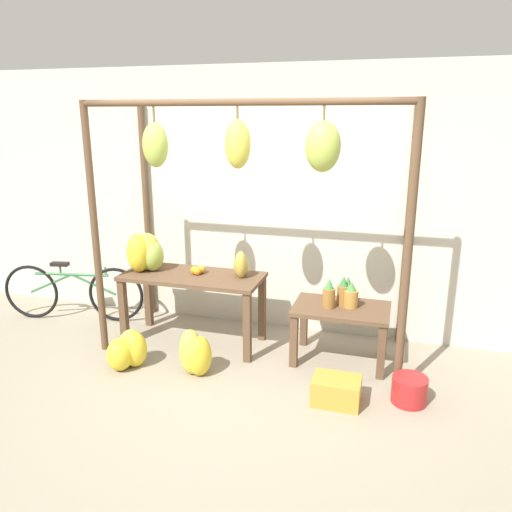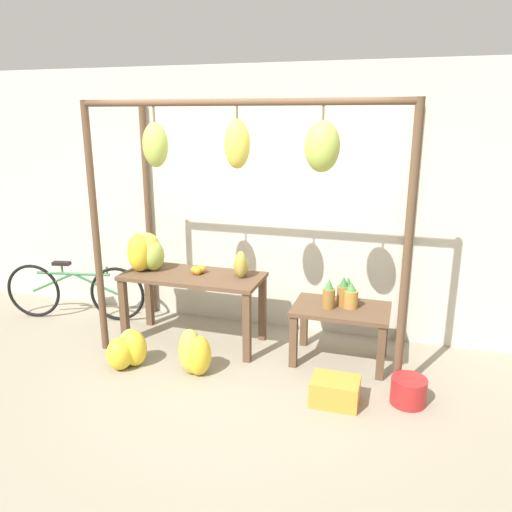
% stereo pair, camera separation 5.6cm
% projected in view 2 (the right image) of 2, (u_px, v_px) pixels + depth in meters
% --- Properties ---
extents(ground_plane, '(20.00, 20.00, 0.00)m').
position_uv_depth(ground_plane, '(224.00, 387.00, 4.37)').
color(ground_plane, gray).
extents(shop_wall_back, '(8.00, 0.08, 2.80)m').
position_uv_depth(shop_wall_back, '(271.00, 202.00, 5.34)').
color(shop_wall_back, beige).
rests_on(shop_wall_back, ground_plane).
extents(stall_awning, '(2.94, 1.18, 2.43)m').
position_uv_depth(stall_awning, '(250.00, 178.00, 4.39)').
color(stall_awning, brown).
rests_on(stall_awning, ground_plane).
extents(display_table_main, '(1.43, 0.62, 0.74)m').
position_uv_depth(display_table_main, '(193.00, 286.00, 5.09)').
color(display_table_main, brown).
rests_on(display_table_main, ground_plane).
extents(display_table_side, '(0.90, 0.58, 0.55)m').
position_uv_depth(display_table_side, '(341.00, 318.00, 4.72)').
color(display_table_side, brown).
rests_on(display_table_side, ground_plane).
extents(banana_pile_on_table, '(0.41, 0.44, 0.40)m').
position_uv_depth(banana_pile_on_table, '(146.00, 253.00, 5.14)').
color(banana_pile_on_table, '#9EB247').
rests_on(banana_pile_on_table, display_table_main).
extents(orange_pile, '(0.14, 0.15, 0.09)m').
position_uv_depth(orange_pile, '(199.00, 270.00, 5.07)').
color(orange_pile, orange).
rests_on(orange_pile, display_table_main).
extents(pineapple_cluster, '(0.32, 0.31, 0.29)m').
position_uv_depth(pineapple_cluster, '(343.00, 294.00, 4.70)').
color(pineapple_cluster, olive).
rests_on(pineapple_cluster, display_table_side).
extents(banana_pile_ground_left, '(0.36, 0.42, 0.36)m').
position_uv_depth(banana_pile_ground_left, '(128.00, 349.00, 4.69)').
color(banana_pile_ground_left, yellow).
rests_on(banana_pile_ground_left, ground_plane).
extents(banana_pile_ground_right, '(0.36, 0.29, 0.44)m').
position_uv_depth(banana_pile_ground_right, '(195.00, 354.00, 4.54)').
color(banana_pile_ground_right, yellow).
rests_on(banana_pile_ground_right, ground_plane).
extents(fruit_crate_white, '(0.39, 0.29, 0.21)m').
position_uv_depth(fruit_crate_white, '(335.00, 391.00, 4.10)').
color(fruit_crate_white, orange).
rests_on(fruit_crate_white, ground_plane).
extents(blue_bucket, '(0.29, 0.29, 0.23)m').
position_uv_depth(blue_bucket, '(408.00, 391.00, 4.10)').
color(blue_bucket, '#AD2323').
rests_on(blue_bucket, ground_plane).
extents(parked_bicycle, '(1.63, 0.35, 0.69)m').
position_uv_depth(parked_bicycle, '(75.00, 291.00, 5.76)').
color(parked_bicycle, black).
rests_on(parked_bicycle, ground_plane).
extents(papaya_pile, '(0.21, 0.26, 0.27)m').
position_uv_depth(papaya_pile, '(241.00, 265.00, 4.95)').
color(papaya_pile, '#B2993D').
rests_on(papaya_pile, display_table_main).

